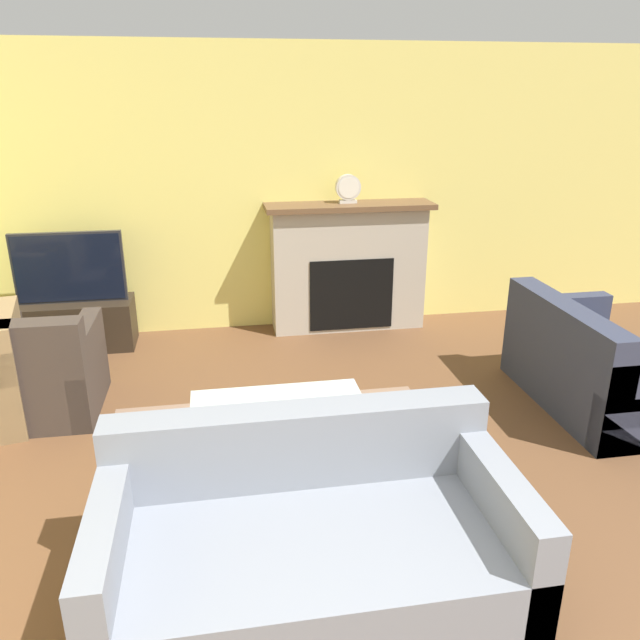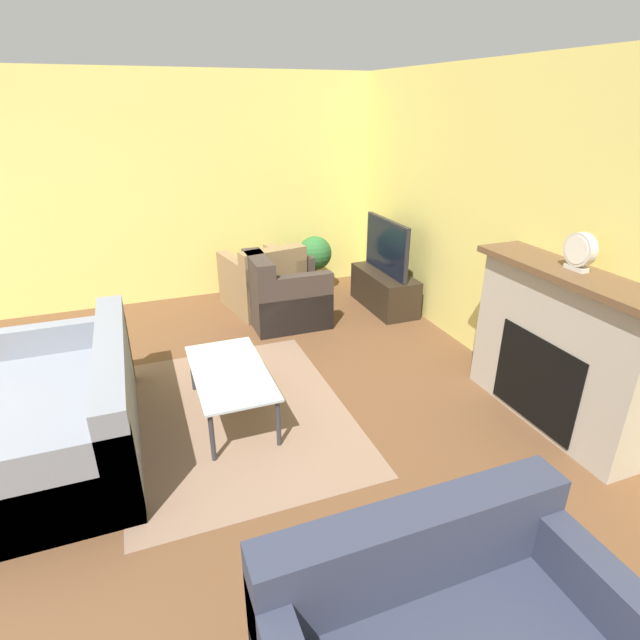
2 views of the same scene
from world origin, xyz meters
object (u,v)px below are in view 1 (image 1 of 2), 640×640
object	(u,v)px
tv	(69,268)
coffee_table	(279,410)
mantel_clock	(348,188)
couch_sectional	(310,546)
couch_loveseat	(594,369)
armchair_accent	(45,376)

from	to	relation	value
tv	coffee_table	distance (m)	2.79
mantel_clock	tv	bearing A→B (deg)	-177.28
tv	couch_sectional	world-z (taller)	tv
tv	mantel_clock	bearing A→B (deg)	2.72
couch_sectional	couch_loveseat	xyz separation A→B (m)	(2.41, 1.55, 0.01)
couch_sectional	mantel_clock	xyz separation A→B (m)	(0.92, 3.52, 1.11)
couch_loveseat	mantel_clock	world-z (taller)	mantel_clock
couch_sectional	armchair_accent	size ratio (longest dim) A/B	2.22
couch_sectional	couch_loveseat	distance (m)	2.87
couch_loveseat	armchair_accent	bearing A→B (deg)	82.12
couch_loveseat	coffee_table	bearing A→B (deg)	98.88
couch_loveseat	mantel_clock	bearing A→B (deg)	37.10
couch_sectional	coffee_table	size ratio (longest dim) A/B	1.71
couch_sectional	tv	bearing A→B (deg)	115.95
armchair_accent	couch_loveseat	bearing A→B (deg)	172.65
couch_sectional	coffee_table	distance (m)	1.18
tv	couch_loveseat	xyz separation A→B (m)	(4.07, -1.85, -0.48)
tv	couch_loveseat	size ratio (longest dim) A/B	0.67
tv	coffee_table	xyz separation A→B (m)	(1.64, -2.23, -0.40)
armchair_accent	couch_sectional	bearing A→B (deg)	128.34
armchair_accent	mantel_clock	xyz separation A→B (m)	(2.57, 1.41, 1.10)
tv	couch_sectional	xyz separation A→B (m)	(1.66, -3.40, -0.49)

